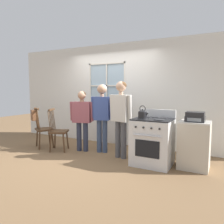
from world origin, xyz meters
TOP-DOWN VIEW (x-y plane):
  - ground_plane at (0.00, 0.00)m, footprint 16.00×16.00m
  - wall_back at (0.01, 1.40)m, footprint 6.40×0.16m
  - chair_by_window at (-1.40, 0.18)m, footprint 0.57×0.56m
  - chair_near_wall at (-0.86, 0.13)m, footprint 0.54×0.55m
  - person_elderly_left at (-0.32, 0.37)m, footprint 0.59×0.32m
  - person_teen_center at (0.16, 0.51)m, footprint 0.52×0.30m
  - person_adult_right at (0.74, 0.33)m, footprint 0.58×0.30m
  - stove at (1.48, 0.24)m, footprint 0.76×0.68m
  - kettle at (1.31, 0.11)m, footprint 0.21×0.17m
  - potted_plant at (-0.12, 1.31)m, footprint 0.16×0.16m
  - handbag at (-1.52, -0.02)m, footprint 0.25×0.25m
  - side_counter at (2.24, 0.41)m, footprint 0.55×0.50m
  - stereo at (2.24, 0.39)m, footprint 0.34×0.29m

SIDE VIEW (x-z plane):
  - ground_plane at x=0.00m, z-range 0.00..0.00m
  - side_counter at x=2.24m, z-range 0.00..0.90m
  - chair_by_window at x=-1.40m, z-range -0.04..0.98m
  - chair_near_wall at x=-0.86m, z-range -0.04..0.98m
  - stove at x=1.48m, z-range -0.07..1.01m
  - handbag at x=-1.52m, z-range 0.70..1.01m
  - person_elderly_left at x=-0.32m, z-range 0.15..1.60m
  - person_teen_center at x=0.16m, z-range 0.18..1.79m
  - stereo at x=2.24m, z-range 0.90..1.08m
  - kettle at x=1.31m, z-range 0.90..1.15m
  - person_adult_right at x=0.74m, z-range 0.19..1.86m
  - potted_plant at x=-0.12m, z-range 0.90..1.20m
  - wall_back at x=0.01m, z-range -0.02..2.68m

